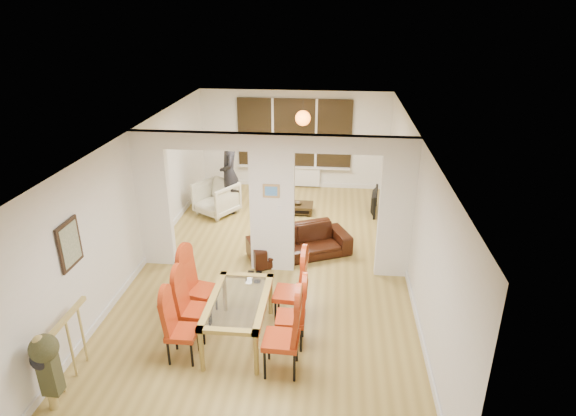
% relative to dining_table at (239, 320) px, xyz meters
% --- Properties ---
extents(floor, '(5.00, 9.00, 0.01)m').
position_rel_dining_table_xyz_m(floor, '(0.22, 2.16, -0.35)').
color(floor, '#A08640').
rests_on(floor, ground).
extents(room_walls, '(5.00, 9.00, 2.60)m').
position_rel_dining_table_xyz_m(room_walls, '(0.22, 2.16, 0.95)').
color(room_walls, silver).
rests_on(room_walls, floor).
extents(divider_wall, '(5.00, 0.18, 2.60)m').
position_rel_dining_table_xyz_m(divider_wall, '(0.22, 2.16, 0.95)').
color(divider_wall, white).
rests_on(divider_wall, floor).
extents(bay_window_blinds, '(3.00, 0.08, 1.80)m').
position_rel_dining_table_xyz_m(bay_window_blinds, '(0.22, 6.60, 1.15)').
color(bay_window_blinds, black).
rests_on(bay_window_blinds, room_walls).
extents(radiator, '(1.40, 0.08, 0.50)m').
position_rel_dining_table_xyz_m(radiator, '(0.22, 6.56, -0.05)').
color(radiator, white).
rests_on(radiator, floor).
extents(pendant_light, '(0.36, 0.36, 0.36)m').
position_rel_dining_table_xyz_m(pendant_light, '(0.52, 5.46, 1.80)').
color(pendant_light, orange).
rests_on(pendant_light, room_walls).
extents(stair_newel, '(0.40, 1.20, 1.10)m').
position_rel_dining_table_xyz_m(stair_newel, '(-2.03, -1.04, 0.20)').
color(stair_newel, tan).
rests_on(stair_newel, floor).
extents(wall_poster, '(0.04, 0.52, 0.67)m').
position_rel_dining_table_xyz_m(wall_poster, '(-2.25, -0.24, 1.25)').
color(wall_poster, gray).
rests_on(wall_poster, room_walls).
extents(pillar_photo, '(0.30, 0.03, 0.25)m').
position_rel_dining_table_xyz_m(pillar_photo, '(0.22, 2.06, 1.25)').
color(pillar_photo, '#4C8CD8').
rests_on(pillar_photo, divider_wall).
extents(dining_table, '(0.84, 1.50, 0.70)m').
position_rel_dining_table_xyz_m(dining_table, '(0.00, 0.00, 0.00)').
color(dining_table, olive).
rests_on(dining_table, floor).
extents(dining_chair_la, '(0.41, 0.41, 1.02)m').
position_rel_dining_table_xyz_m(dining_chair_la, '(-0.70, -0.48, 0.16)').
color(dining_chair_la, '#A32F10').
rests_on(dining_chair_la, floor).
extents(dining_chair_lb, '(0.45, 0.45, 1.06)m').
position_rel_dining_table_xyz_m(dining_chair_lb, '(-0.67, 0.01, 0.18)').
color(dining_chair_lb, '#A32F10').
rests_on(dining_chair_lb, floor).
extents(dining_chair_lc, '(0.54, 0.54, 1.13)m').
position_rel_dining_table_xyz_m(dining_chair_lc, '(-0.71, 0.51, 0.21)').
color(dining_chair_lc, '#A32F10').
rests_on(dining_chair_lc, floor).
extents(dining_chair_ra, '(0.49, 0.49, 1.18)m').
position_rel_dining_table_xyz_m(dining_chair_ra, '(0.69, -0.58, 0.24)').
color(dining_chair_ra, '#A32F10').
rests_on(dining_chair_ra, floor).
extents(dining_chair_rb, '(0.42, 0.42, 1.04)m').
position_rel_dining_table_xyz_m(dining_chair_rb, '(0.76, -0.01, 0.17)').
color(dining_chair_rb, '#A32F10').
rests_on(dining_chair_rb, floor).
extents(dining_chair_rc, '(0.50, 0.50, 1.17)m').
position_rel_dining_table_xyz_m(dining_chair_rc, '(0.69, 0.54, 0.23)').
color(dining_chair_rc, '#A32F10').
rests_on(dining_chair_rc, floor).
extents(sofa, '(2.14, 1.54, 0.58)m').
position_rel_dining_table_xyz_m(sofa, '(0.67, 2.70, -0.06)').
color(sofa, black).
rests_on(sofa, floor).
extents(armchair, '(1.17, 1.17, 0.78)m').
position_rel_dining_table_xyz_m(armchair, '(-1.45, 4.57, 0.04)').
color(armchair, beige).
rests_on(armchair, floor).
extents(person, '(0.79, 0.62, 1.90)m').
position_rel_dining_table_xyz_m(person, '(-1.15, 4.76, 0.60)').
color(person, black).
rests_on(person, floor).
extents(television, '(0.96, 0.23, 0.55)m').
position_rel_dining_table_xyz_m(television, '(2.22, 5.06, -0.08)').
color(television, black).
rests_on(television, floor).
extents(coffee_table, '(1.02, 0.54, 0.23)m').
position_rel_dining_table_xyz_m(coffee_table, '(0.32, 4.80, -0.24)').
color(coffee_table, black).
rests_on(coffee_table, floor).
extents(bottle, '(0.07, 0.07, 0.27)m').
position_rel_dining_table_xyz_m(bottle, '(0.34, 4.81, 0.01)').
color(bottle, '#143F19').
rests_on(bottle, coffee_table).
extents(bowl, '(0.21, 0.21, 0.05)m').
position_rel_dining_table_xyz_m(bowl, '(0.45, 4.78, -0.09)').
color(bowl, black).
rests_on(bowl, coffee_table).
extents(shoes, '(0.26, 0.28, 0.11)m').
position_rel_dining_table_xyz_m(shoes, '(-0.07, 1.69, -0.30)').
color(shoes, black).
rests_on(shoes, floor).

